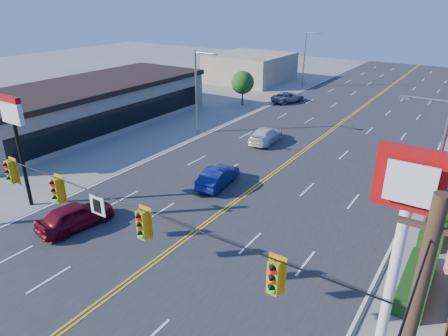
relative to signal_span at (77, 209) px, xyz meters
The scene contains 15 objects.
ground 4.89m from the signal_span, ahead, with size 160.00×160.00×0.00m, color gray.
road 20.58m from the signal_span, 89.66° to the left, with size 20.00×120.00×0.06m, color #2D2D30.
signal_span is the anchor object (origin of this frame).
kfc_pylon 11.87m from the signal_span, 19.78° to the left, with size 2.20×0.36×8.50m.
strip_mall 28.46m from the signal_span, 140.56° to the left, with size 10.40×26.40×4.40m.
pizza_hut_sign 11.60m from the signal_span, 159.81° to the left, with size 1.90×0.30×6.85m.
streetlight_se 17.76m from the signal_span, 52.06° to the left, with size 2.55×0.25×8.00m.
streetlight_sw 24.46m from the signal_span, 115.88° to the left, with size 2.55×0.25×8.00m.
streetlight_nw 49.17m from the signal_span, 102.54° to the left, with size 2.55×0.25×8.00m.
tree_west 36.42m from the signal_span, 110.75° to the left, with size 2.80×2.80×4.20m.
bld_west_far 52.03m from the signal_span, 112.50° to the left, with size 11.00×12.00×4.20m, color tan.
car_magenta 8.25m from the signal_span, 147.46° to the left, with size 1.80×4.46×1.52m, color maroon.
car_blue 13.92m from the signal_span, 99.75° to the left, with size 1.48×4.24×1.40m, color navy.
car_white 23.83m from the signal_span, 99.33° to the left, with size 1.93×4.75×1.38m, color silver.
car_silver 39.52m from the signal_span, 102.75° to the left, with size 2.11×4.57×1.27m, color #97979C.
Camera 1 is at (12.29, -8.22, 12.58)m, focal length 32.00 mm.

